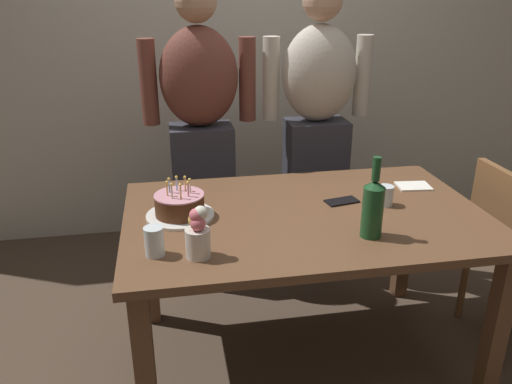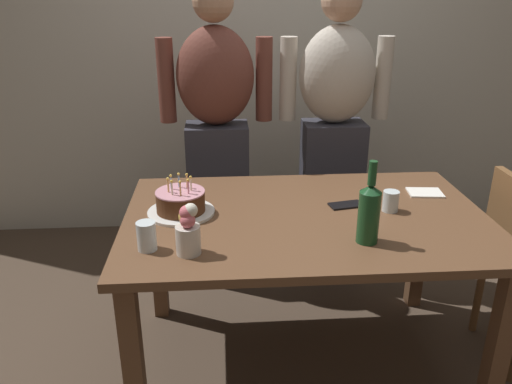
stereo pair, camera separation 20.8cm
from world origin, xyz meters
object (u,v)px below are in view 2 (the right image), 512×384
(napkin_stack, at_px, (425,193))
(flower_vase, at_px, (188,230))
(person_man_bearded, at_px, (217,133))
(wine_bottle, at_px, (369,212))
(birthday_cake, at_px, (181,203))
(water_glass_far, at_px, (147,236))
(cell_phone, at_px, (346,205))
(water_glass_near, at_px, (391,201))
(person_woman_cardigan, at_px, (334,130))

(napkin_stack, bearing_deg, flower_vase, -155.01)
(person_man_bearded, bearing_deg, wine_bottle, 117.33)
(birthday_cake, bearing_deg, wine_bottle, -23.30)
(water_glass_far, distance_m, cell_phone, 0.87)
(wine_bottle, xyz_separation_m, cell_phone, (0.00, 0.33, -0.12))
(flower_vase, relative_size, person_man_bearded, 0.11)
(water_glass_near, bearing_deg, water_glass_far, -164.43)
(water_glass_far, distance_m, flower_vase, 0.16)
(birthday_cake, xyz_separation_m, napkin_stack, (1.10, 0.14, -0.04))
(person_woman_cardigan, bearing_deg, wine_bottle, 84.70)
(birthday_cake, xyz_separation_m, person_woman_cardigan, (0.80, 0.76, 0.09))
(water_glass_near, relative_size, person_woman_cardigan, 0.05)
(cell_phone, distance_m, flower_vase, 0.76)
(water_glass_far, distance_m, person_man_bearded, 1.10)
(wine_bottle, distance_m, flower_vase, 0.65)
(cell_phone, bearing_deg, water_glass_far, -168.72)
(water_glass_far, bearing_deg, birthday_cake, 71.95)
(birthday_cake, height_order, person_woman_cardigan, person_woman_cardigan)
(flower_vase, bearing_deg, napkin_stack, 24.99)
(flower_vase, bearing_deg, person_woman_cardigan, 55.89)
(birthday_cake, relative_size, flower_vase, 1.47)
(cell_phone, relative_size, flower_vase, 0.76)
(wine_bottle, bearing_deg, birthday_cake, 156.70)
(flower_vase, distance_m, person_man_bearded, 1.12)
(water_glass_far, bearing_deg, wine_bottle, 0.37)
(birthday_cake, height_order, flower_vase, flower_vase)
(wine_bottle, distance_m, napkin_stack, 0.61)
(wine_bottle, bearing_deg, person_woman_cardigan, 84.70)
(person_woman_cardigan, bearing_deg, water_glass_near, 95.32)
(water_glass_near, xyz_separation_m, water_glass_far, (-0.98, -0.27, 0.01))
(napkin_stack, bearing_deg, birthday_cake, -172.63)
(birthday_cake, xyz_separation_m, water_glass_near, (0.88, -0.04, -0.00))
(person_man_bearded, bearing_deg, napkin_stack, 146.67)
(water_glass_near, distance_m, wine_bottle, 0.33)
(cell_phone, xyz_separation_m, person_woman_cardigan, (0.10, 0.74, 0.13))
(water_glass_far, distance_m, wine_bottle, 0.81)
(flower_vase, relative_size, person_woman_cardigan, 0.11)
(birthday_cake, bearing_deg, water_glass_near, -2.34)
(water_glass_far, relative_size, cell_phone, 0.74)
(water_glass_near, relative_size, flower_vase, 0.46)
(cell_phone, height_order, napkin_stack, same)
(birthday_cake, bearing_deg, cell_phone, 2.27)
(water_glass_far, height_order, person_woman_cardigan, person_woman_cardigan)
(water_glass_far, relative_size, person_man_bearded, 0.06)
(birthday_cake, xyz_separation_m, wine_bottle, (0.70, -0.30, 0.08))
(water_glass_near, height_order, person_woman_cardigan, person_woman_cardigan)
(cell_phone, bearing_deg, napkin_stack, 4.81)
(birthday_cake, height_order, wine_bottle, wine_bottle)
(person_man_bearded, bearing_deg, cell_phone, 126.90)
(birthday_cake, distance_m, person_man_bearded, 0.78)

